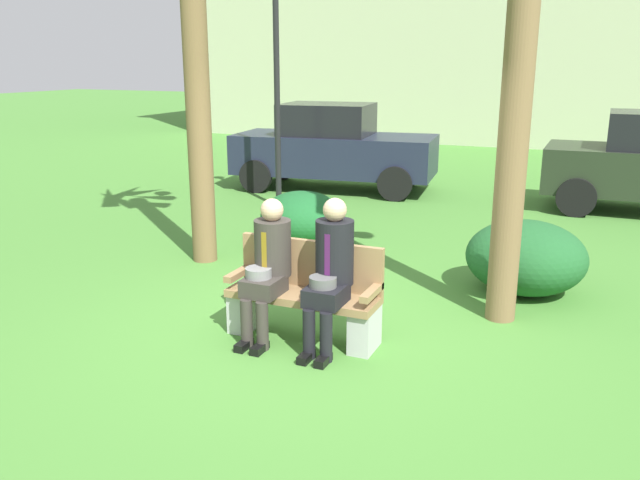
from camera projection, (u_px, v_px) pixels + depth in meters
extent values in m
plane|color=#468132|center=(304.00, 331.00, 6.30)|extent=(80.00, 80.00, 0.00)
cube|color=#99754C|center=(303.00, 296.00, 6.03)|extent=(1.41, 0.44, 0.07)
cube|color=#99754C|center=(311.00, 264.00, 6.13)|extent=(1.41, 0.06, 0.45)
cube|color=#99754C|center=(239.00, 273.00, 6.25)|extent=(0.08, 0.44, 0.06)
cube|color=#99754C|center=(372.00, 292.00, 5.74)|extent=(0.08, 0.44, 0.06)
cube|color=#B7B7B7|center=(246.00, 310.00, 6.32)|extent=(0.20, 0.37, 0.38)
cube|color=#B7B7B7|center=(365.00, 330.00, 5.86)|extent=(0.20, 0.37, 0.38)
cube|color=#38332D|center=(264.00, 286.00, 5.97)|extent=(0.32, 0.38, 0.16)
cylinder|color=#38332D|center=(247.00, 323.00, 5.91)|extent=(0.11, 0.11, 0.45)
cylinder|color=#38332D|center=(262.00, 326.00, 5.85)|extent=(0.11, 0.11, 0.45)
cube|color=black|center=(244.00, 345.00, 5.91)|extent=(0.09, 0.22, 0.07)
cube|color=black|center=(260.00, 348.00, 5.85)|extent=(0.09, 0.22, 0.07)
cylinder|color=#38332D|center=(273.00, 248.00, 6.05)|extent=(0.34, 0.34, 0.52)
cube|color=olive|center=(264.00, 250.00, 5.90)|extent=(0.05, 0.01, 0.33)
sphere|color=tan|center=(272.00, 210.00, 5.96)|extent=(0.21, 0.21, 0.21)
cylinder|color=gray|center=(259.00, 273.00, 5.93)|extent=(0.24, 0.24, 0.09)
cube|color=black|center=(326.00, 295.00, 5.73)|extent=(0.32, 0.38, 0.16)
cylinder|color=black|center=(309.00, 334.00, 5.68)|extent=(0.11, 0.11, 0.45)
cylinder|color=black|center=(326.00, 337.00, 5.61)|extent=(0.11, 0.11, 0.45)
cube|color=black|center=(306.00, 357.00, 5.67)|extent=(0.09, 0.22, 0.07)
cube|color=black|center=(323.00, 360.00, 5.61)|extent=(0.09, 0.22, 0.07)
cylinder|color=black|center=(335.00, 252.00, 5.81)|extent=(0.34, 0.34, 0.58)
cube|color=#4C1951|center=(327.00, 255.00, 5.66)|extent=(0.05, 0.01, 0.37)
sphere|color=tan|center=(335.00, 210.00, 5.71)|extent=(0.21, 0.21, 0.21)
cylinder|color=#595959|center=(323.00, 282.00, 5.69)|extent=(0.24, 0.24, 0.09)
cylinder|color=brown|center=(196.00, 65.00, 7.89)|extent=(0.31, 0.31, 4.88)
cylinder|color=brown|center=(516.00, 109.00, 6.07)|extent=(0.29, 0.29, 4.14)
ellipsoid|color=#1B5B29|center=(302.00, 218.00, 9.19)|extent=(1.19, 1.10, 0.75)
ellipsoid|color=#1F5829|center=(526.00, 257.00, 7.24)|extent=(1.31, 1.20, 0.82)
cube|color=#1E2338|center=(334.00, 154.00, 12.99)|extent=(4.05, 2.00, 0.76)
cube|color=black|center=(327.00, 119.00, 12.85)|extent=(1.84, 1.55, 0.60)
cylinder|color=black|center=(409.00, 170.00, 13.43)|extent=(0.65, 0.21, 0.64)
cylinder|color=black|center=(395.00, 184.00, 11.99)|extent=(0.65, 0.21, 0.64)
cylinder|color=black|center=(283.00, 164.00, 14.19)|extent=(0.65, 0.21, 0.64)
cylinder|color=black|center=(256.00, 176.00, 12.75)|extent=(0.65, 0.21, 0.64)
cylinder|color=black|center=(581.00, 182.00, 12.18)|extent=(0.64, 0.14, 0.64)
cylinder|color=black|center=(576.00, 198.00, 10.80)|extent=(0.64, 0.14, 0.64)
cylinder|color=black|center=(277.00, 99.00, 11.10)|extent=(0.10, 0.10, 3.73)
cube|color=#B3BB95|center=(445.00, 14.00, 23.15)|extent=(15.72, 8.58, 8.09)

